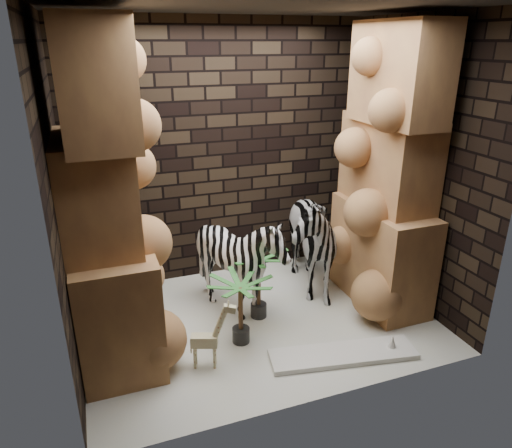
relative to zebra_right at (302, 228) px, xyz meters
name	(u,v)px	position (x,y,z in m)	size (l,w,h in m)	color
floor	(260,321)	(-0.71, -0.53, -0.75)	(3.50, 3.50, 0.00)	silver
ceiling	(261,6)	(-0.71, -0.53, 2.25)	(3.50, 3.50, 0.00)	#2B2A29
wall_back	(223,154)	(-0.71, 0.72, 0.75)	(3.50, 3.50, 0.00)	black
wall_front	(323,231)	(-0.71, -1.78, 0.75)	(3.50, 3.50, 0.00)	black
wall_left	(59,204)	(-2.46, -0.53, 0.75)	(3.00, 3.00, 0.00)	black
wall_right	(416,167)	(1.04, -0.53, 0.75)	(3.00, 3.00, 0.00)	black
rock_pillar_left	(104,200)	(-2.11, -0.53, 0.75)	(0.68, 1.30, 3.00)	#BA854A
rock_pillar_right	(389,170)	(0.71, -0.53, 0.75)	(0.58, 1.25, 3.00)	#BA854A
zebra_right	(302,228)	(0.00, 0.00, 0.00)	(0.68, 1.27, 1.50)	white
zebra_left	(240,268)	(-0.85, -0.33, -0.21)	(0.96, 1.19, 1.08)	white
giraffe_toy	(204,334)	(-1.43, -1.05, -0.41)	(0.35, 0.12, 0.68)	beige
palm_front	(259,285)	(-0.69, -0.45, -0.37)	(0.36, 0.36, 0.76)	#1C6C2D
palm_back	(241,311)	(-1.01, -0.81, -0.41)	(0.36, 0.36, 0.69)	#1C6C2D
surfboard	(343,354)	(-0.19, -1.36, -0.73)	(1.37, 0.34, 0.05)	silver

